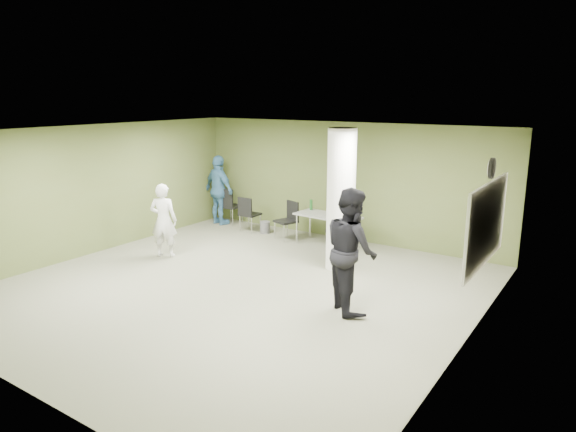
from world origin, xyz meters
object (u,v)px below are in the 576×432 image
Objects in this scene: woman_white at (164,220)px; man_blue at (219,190)px; chair_back_left at (229,203)px; man_black at (351,250)px; folding_table at (327,217)px.

man_blue reaches higher than woman_white.
chair_back_left is 0.62× the size of woman_white.
woman_white reaches higher than chair_back_left.
chair_back_left is at bearing 10.42° from man_black.
woman_white is at bearing 120.67° from man_blue.
folding_table is 0.99× the size of woman_white.
man_black is at bearing -50.07° from folding_table.
man_blue reaches higher than chair_back_left.
woman_white is (0.66, -2.93, 0.22)m from chair_back_left.
man_black reaches higher than man_blue.
chair_back_left is 0.49× the size of man_black.
folding_table is at bearing -159.21° from woman_white.
man_blue is (-0.89, 2.82, 0.13)m from woman_white.
man_blue is (-0.23, -0.12, 0.35)m from chair_back_left.
woman_white is 4.63m from man_black.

